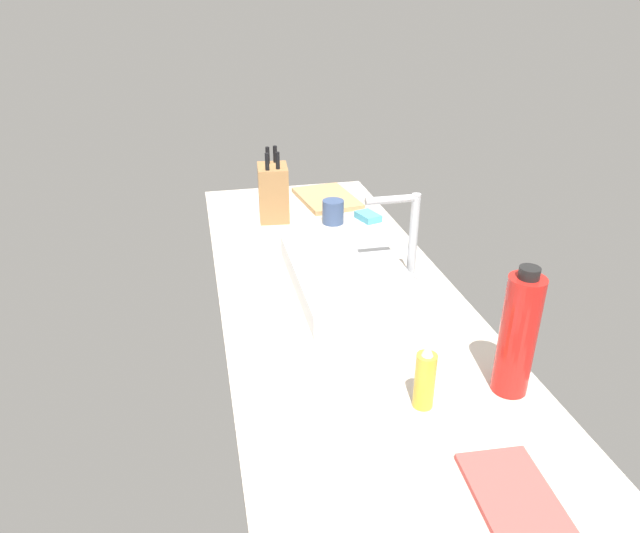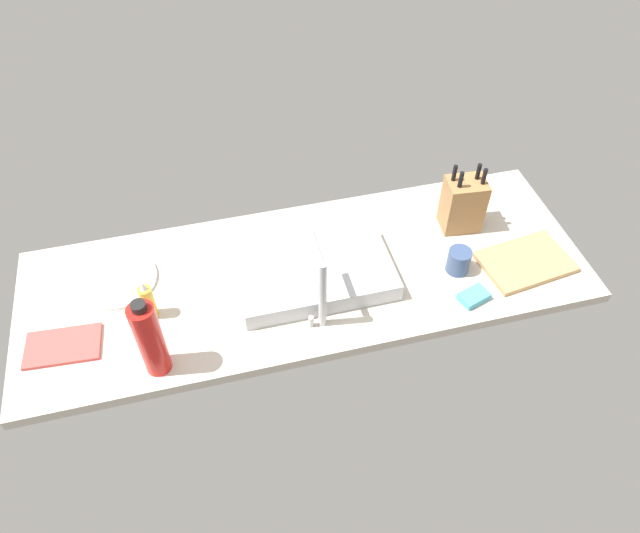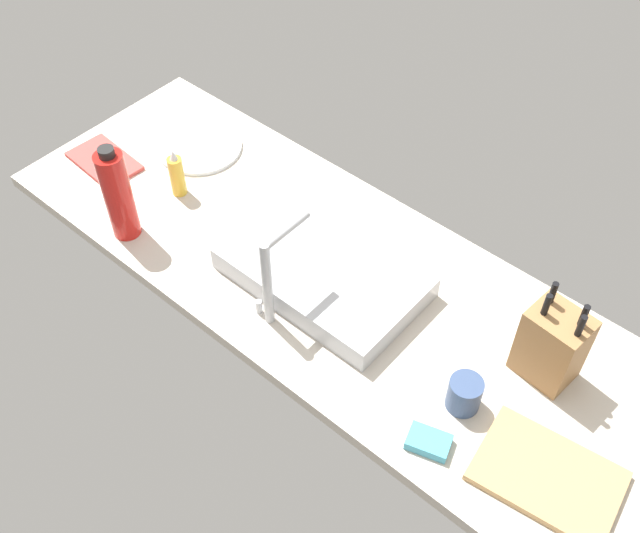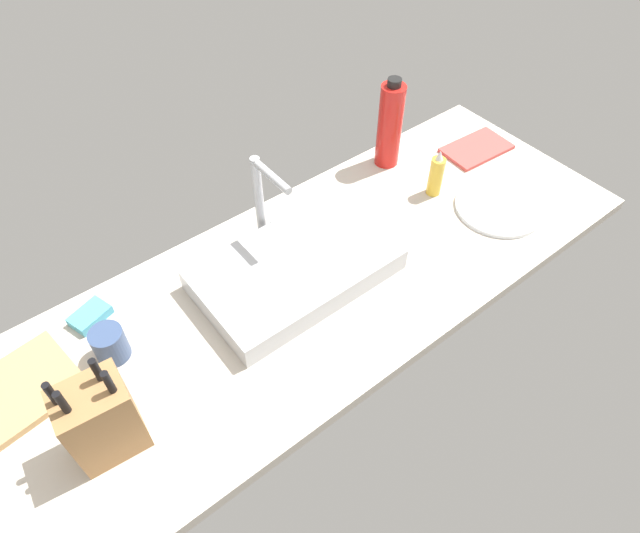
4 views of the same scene
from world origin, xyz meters
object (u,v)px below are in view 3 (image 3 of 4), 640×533
at_px(faucet, 272,272).
at_px(cutting_board, 548,476).
at_px(dinner_plate, 200,147).
at_px(dish_sponge, 429,442).
at_px(sink_basin, 323,273).
at_px(soap_bottle, 177,175).
at_px(knife_block, 552,345).
at_px(water_bottle, 118,195).
at_px(dish_towel, 104,161).
at_px(coffee_mug, 464,394).

relative_size(faucet, cutting_board, 0.91).
bearing_deg(dinner_plate, dish_sponge, 162.02).
xyz_separation_m(sink_basin, soap_bottle, (0.51, 0.02, 0.03)).
xyz_separation_m(cutting_board, dish_sponge, (0.23, 0.10, 0.00)).
height_order(knife_block, dinner_plate, knife_block).
distance_m(sink_basin, dinner_plate, 0.63).
xyz_separation_m(sink_basin, water_bottle, (0.50, 0.21, 0.10)).
height_order(sink_basin, dish_towel, sink_basin).
bearing_deg(coffee_mug, dinner_plate, -11.59).
distance_m(soap_bottle, water_bottle, 0.20).
bearing_deg(coffee_mug, sink_basin, -8.58).
xyz_separation_m(faucet, dish_towel, (0.75, -0.08, -0.15)).
distance_m(faucet, soap_bottle, 0.52).
distance_m(cutting_board, coffee_mug, 0.23).
relative_size(soap_bottle, dinner_plate, 0.60).
xyz_separation_m(sink_basin, cutting_board, (-0.68, 0.10, -0.02)).
bearing_deg(soap_bottle, water_bottle, 92.65).
bearing_deg(faucet, knife_block, -153.54).
bearing_deg(knife_block, cutting_board, 127.13).
relative_size(sink_basin, coffee_mug, 5.88).
xyz_separation_m(water_bottle, dish_sponge, (-0.96, -0.01, -0.12)).
xyz_separation_m(water_bottle, dish_towel, (0.27, -0.13, -0.13)).
distance_m(dinner_plate, dish_towel, 0.28).
relative_size(faucet, soap_bottle, 1.77).
distance_m(sink_basin, dish_towel, 0.77).
height_order(soap_bottle, dish_sponge, soap_bottle).
relative_size(cutting_board, dish_towel, 1.34).
height_order(faucet, soap_bottle, faucet).
bearing_deg(cutting_board, dinner_plate, -10.93).
height_order(knife_block, soap_bottle, knife_block).
relative_size(dinner_plate, dish_towel, 1.15).
xyz_separation_m(sink_basin, dish_towel, (0.77, 0.07, -0.03)).
height_order(soap_bottle, dinner_plate, soap_bottle).
bearing_deg(water_bottle, dinner_plate, -73.59).
height_order(cutting_board, coffee_mug, coffee_mug).
bearing_deg(coffee_mug, dish_towel, 0.24).
bearing_deg(dish_towel, sink_basin, -174.48).
xyz_separation_m(knife_block, coffee_mug, (0.09, 0.19, -0.06)).
bearing_deg(dish_towel, dinner_plate, -125.74).
bearing_deg(faucet, sink_basin, -97.12).
distance_m(knife_block, water_bottle, 1.10).
height_order(water_bottle, dinner_plate, water_bottle).
distance_m(faucet, dish_sponge, 0.50).
bearing_deg(coffee_mug, knife_block, -114.28).
height_order(cutting_board, soap_bottle, soap_bottle).
height_order(soap_bottle, dish_towel, soap_bottle).
relative_size(dish_towel, dish_sponge, 2.37).
bearing_deg(dish_towel, coffee_mug, -179.76).
bearing_deg(dish_sponge, soap_bottle, -10.57).
bearing_deg(cutting_board, faucet, 4.58).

